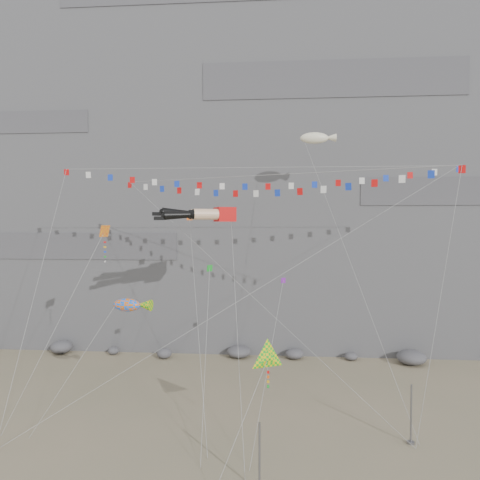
% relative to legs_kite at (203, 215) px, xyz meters
% --- Properties ---
extents(ground, '(120.00, 120.00, 0.00)m').
position_rel_legs_kite_xyz_m(ground, '(2.06, -5.76, -15.35)').
color(ground, gray).
rests_on(ground, ground).
extents(cliff, '(80.00, 28.00, 50.00)m').
position_rel_legs_kite_xyz_m(cliff, '(2.06, 26.24, 9.65)').
color(cliff, slate).
rests_on(cliff, ground).
extents(talus_boulders, '(60.00, 3.00, 1.20)m').
position_rel_legs_kite_xyz_m(talus_boulders, '(2.06, 11.24, -14.75)').
color(talus_boulders, '#5A5A5E').
rests_on(talus_boulders, ground).
extents(anchor_pole_center, '(0.12, 0.12, 3.86)m').
position_rel_legs_kite_xyz_m(anchor_pole_center, '(5.34, -13.91, -13.42)').
color(anchor_pole_center, slate).
rests_on(anchor_pole_center, ground).
extents(anchor_pole_right, '(0.12, 0.12, 3.99)m').
position_rel_legs_kite_xyz_m(anchor_pole_right, '(15.12, -7.52, -13.36)').
color(anchor_pole_right, slate).
rests_on(anchor_pole_right, ground).
extents(legs_kite, '(8.72, 14.99, 20.72)m').
position_rel_legs_kite_xyz_m(legs_kite, '(0.00, 0.00, 0.00)').
color(legs_kite, red).
rests_on(legs_kite, ground).
extents(flag_banner_upper, '(34.40, 13.36, 28.49)m').
position_rel_legs_kite_xyz_m(flag_banner_upper, '(4.35, 2.28, 4.13)').
color(flag_banner_upper, red).
rests_on(flag_banner_upper, ground).
extents(flag_banner_lower, '(26.40, 13.24, 22.26)m').
position_rel_legs_kite_xyz_m(flag_banner_lower, '(5.36, -0.80, 3.15)').
color(flag_banner_lower, red).
rests_on(flag_banner_lower, ground).
extents(harlequin_kite, '(6.48, 6.27, 15.90)m').
position_rel_legs_kite_xyz_m(harlequin_kite, '(-7.17, -3.57, -1.38)').
color(harlequin_kite, red).
rests_on(harlequin_kite, ground).
extents(fish_windsock, '(7.73, 3.75, 10.91)m').
position_rel_legs_kite_xyz_m(fish_windsock, '(-4.61, -6.04, -6.64)').
color(fish_windsock, orange).
rests_on(fish_windsock, ground).
extents(delta_kite, '(4.09, 5.89, 8.47)m').
position_rel_legs_kite_xyz_m(delta_kite, '(5.69, -9.62, -9.23)').
color(delta_kite, yellow).
rests_on(delta_kite, ground).
extents(blimp_windsock, '(7.94, 15.07, 27.47)m').
position_rel_legs_kite_xyz_m(blimp_windsock, '(9.71, 6.46, 7.31)').
color(blimp_windsock, '#FAF3CE').
rests_on(blimp_windsock, ground).
extents(small_kite_a, '(4.37, 14.42, 20.78)m').
position_rel_legs_kite_xyz_m(small_kite_a, '(-1.69, 2.91, -0.51)').
color(small_kite_a, '#FB5D15').
rests_on(small_kite_a, ground).
extents(small_kite_b, '(2.65, 12.58, 15.63)m').
position_rel_legs_kite_xyz_m(small_kite_b, '(6.68, -0.18, -5.75)').
color(small_kite_b, purple).
rests_on(small_kite_b, ground).
extents(small_kite_c, '(1.18, 8.25, 13.55)m').
position_rel_legs_kite_xyz_m(small_kite_c, '(1.18, -4.29, -4.30)').
color(small_kite_c, green).
rests_on(small_kite_c, ground).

